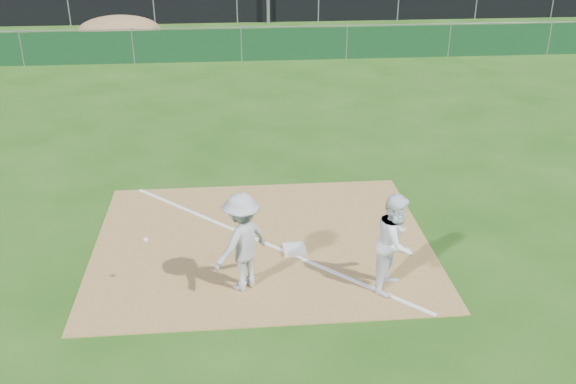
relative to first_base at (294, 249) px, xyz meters
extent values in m
plane|color=#1F480F|center=(-0.55, 9.39, -0.06)|extent=(90.00, 90.00, 0.00)
cube|color=olive|center=(-0.55, 0.39, -0.05)|extent=(6.00, 5.00, 0.02)
cube|color=white|center=(-0.55, 0.39, -0.04)|extent=(5.01, 5.01, 0.01)
cube|color=#0E3317|center=(-0.55, 14.39, 0.54)|extent=(44.00, 0.05, 1.20)
ellipsoid|color=olive|center=(-5.55, 17.89, 0.52)|extent=(3.38, 2.60, 1.17)
cube|color=black|center=(-0.55, 22.39, 0.84)|extent=(46.00, 0.04, 1.80)
cube|color=black|center=(-0.55, 27.39, -0.06)|extent=(46.00, 9.00, 0.01)
cube|color=silver|center=(0.00, 0.00, 0.00)|extent=(0.40, 0.40, 0.08)
imported|color=silver|center=(-0.93, -1.03, 0.77)|extent=(1.18, 1.16, 1.63)
sphere|color=white|center=(-2.40, -0.97, 0.86)|extent=(0.08, 0.08, 0.08)
imported|color=white|center=(1.46, -1.24, 0.76)|extent=(0.94, 1.00, 1.64)
camera|label=1|loc=(-1.01, -9.76, 5.69)|focal=40.00mm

